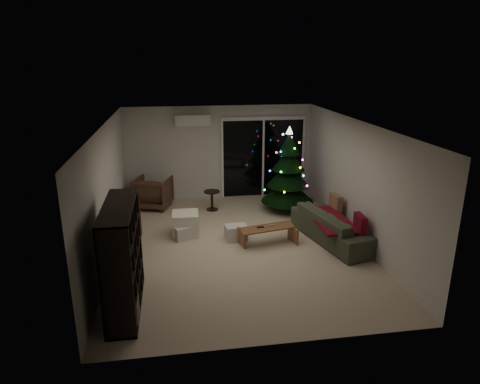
{
  "coord_description": "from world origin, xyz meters",
  "views": [
    {
      "loc": [
        -1.2,
        -8.01,
        3.72
      ],
      "look_at": [
        0.1,
        0.3,
        1.05
      ],
      "focal_mm": 32.0,
      "sensor_mm": 36.0,
      "label": 1
    }
  ],
  "objects_px": {
    "armchair": "(153,193)",
    "christmas_tree": "(288,169)",
    "bookshelf": "(108,259)",
    "sofa": "(335,226)",
    "coffee_table": "(267,235)",
    "media_cabinet": "(126,228)"
  },
  "relations": [
    {
      "from": "bookshelf",
      "to": "christmas_tree",
      "type": "distance_m",
      "value": 5.46
    },
    {
      "from": "coffee_table",
      "to": "christmas_tree",
      "type": "height_order",
      "value": "christmas_tree"
    },
    {
      "from": "coffee_table",
      "to": "media_cabinet",
      "type": "bearing_deg",
      "value": 161.53
    },
    {
      "from": "coffee_table",
      "to": "christmas_tree",
      "type": "xyz_separation_m",
      "value": [
        0.93,
        1.92,
        0.88
      ]
    },
    {
      "from": "coffee_table",
      "to": "bookshelf",
      "type": "bearing_deg",
      "value": -157.81
    },
    {
      "from": "armchair",
      "to": "bookshelf",
      "type": "bearing_deg",
      "value": 101.14
    },
    {
      "from": "armchair",
      "to": "sofa",
      "type": "height_order",
      "value": "armchair"
    },
    {
      "from": "bookshelf",
      "to": "sofa",
      "type": "height_order",
      "value": "bookshelf"
    },
    {
      "from": "bookshelf",
      "to": "sofa",
      "type": "relative_size",
      "value": 0.76
    },
    {
      "from": "armchair",
      "to": "christmas_tree",
      "type": "bearing_deg",
      "value": -175.44
    },
    {
      "from": "sofa",
      "to": "coffee_table",
      "type": "distance_m",
      "value": 1.43
    },
    {
      "from": "media_cabinet",
      "to": "christmas_tree",
      "type": "height_order",
      "value": "christmas_tree"
    },
    {
      "from": "bookshelf",
      "to": "coffee_table",
      "type": "xyz_separation_m",
      "value": [
        2.88,
        1.99,
        -0.65
      ]
    },
    {
      "from": "coffee_table",
      "to": "christmas_tree",
      "type": "relative_size",
      "value": 0.54
    },
    {
      "from": "coffee_table",
      "to": "sofa",
      "type": "bearing_deg",
      "value": -15.18
    },
    {
      "from": "armchair",
      "to": "christmas_tree",
      "type": "xyz_separation_m",
      "value": [
        3.34,
        -0.73,
        0.67
      ]
    },
    {
      "from": "coffee_table",
      "to": "christmas_tree",
      "type": "distance_m",
      "value": 2.31
    },
    {
      "from": "bookshelf",
      "to": "coffee_table",
      "type": "relative_size",
      "value": 1.45
    },
    {
      "from": "sofa",
      "to": "christmas_tree",
      "type": "distance_m",
      "value": 2.18
    },
    {
      "from": "bookshelf",
      "to": "christmas_tree",
      "type": "relative_size",
      "value": 0.79
    },
    {
      "from": "armchair",
      "to": "coffee_table",
      "type": "bearing_deg",
      "value": 149.16
    },
    {
      "from": "media_cabinet",
      "to": "sofa",
      "type": "relative_size",
      "value": 0.6
    }
  ]
}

